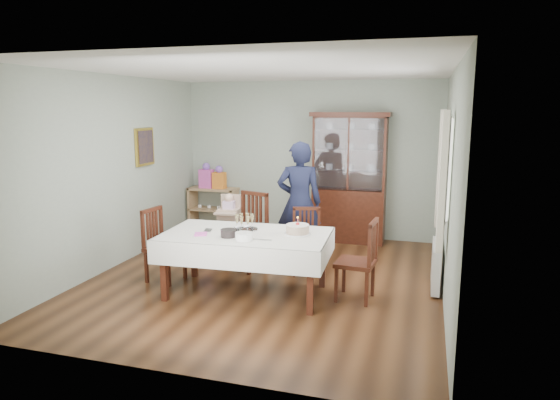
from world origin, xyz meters
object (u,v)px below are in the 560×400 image
at_px(sideboard, 214,209).
at_px(chair_end_right, 357,276).
at_px(gift_bag_pink, 206,177).
at_px(china_cabinet, 349,176).
at_px(woman, 299,202).
at_px(champagne_tray, 245,225).
at_px(birthday_cake, 298,230).
at_px(gift_bag_orange, 219,178).
at_px(chair_end_left, 164,259).
at_px(chair_far_left, 247,246).
at_px(high_chair, 229,231).
at_px(chair_far_right, 306,254).
at_px(dining_table, 246,263).

distance_m(sideboard, chair_end_right, 4.00).
xyz_separation_m(sideboard, gift_bag_pink, (-0.12, -0.02, 0.60)).
height_order(china_cabinet, chair_end_right, china_cabinet).
distance_m(sideboard, gift_bag_pink, 0.62).
relative_size(woman, gift_bag_pink, 3.86).
bearing_deg(champagne_tray, birthday_cake, -0.98).
xyz_separation_m(woman, gift_bag_orange, (-1.85, 1.36, 0.10)).
distance_m(chair_end_left, birthday_cake, 1.89).
bearing_deg(chair_far_left, chair_end_left, -120.07).
height_order(chair_end_right, birthday_cake, birthday_cake).
distance_m(chair_end_left, gift_bag_pink, 2.83).
xyz_separation_m(woman, high_chair, (-1.11, 0.02, -0.51)).
bearing_deg(chair_far_right, chair_far_left, 167.80).
distance_m(high_chair, birthday_cake, 2.02).
distance_m(dining_table, birthday_cake, 0.76).
bearing_deg(gift_bag_pink, sideboard, 9.63).
bearing_deg(chair_far_left, birthday_cake, -23.61).
height_order(dining_table, gift_bag_orange, gift_bag_orange).
height_order(chair_far_right, gift_bag_orange, gift_bag_orange).
bearing_deg(dining_table, birthday_cake, 11.92).
xyz_separation_m(high_chair, gift_bag_orange, (-0.73, 1.33, 0.61)).
xyz_separation_m(dining_table, woman, (0.29, 1.46, 0.50)).
bearing_deg(chair_end_left, chair_far_left, -39.02).
bearing_deg(champagne_tray, china_cabinet, 71.80).
xyz_separation_m(dining_table, chair_end_left, (-1.20, 0.14, -0.10)).
xyz_separation_m(champagne_tray, birthday_cake, (0.68, -0.01, -0.00)).
bearing_deg(champagne_tray, chair_far_left, 108.65).
bearing_deg(champagne_tray, gift_bag_pink, 123.02).
bearing_deg(sideboard, birthday_cake, -49.67).
bearing_deg(woman, china_cabinet, -125.26).
distance_m(china_cabinet, gift_bag_pink, 2.62).
xyz_separation_m(sideboard, champagne_tray, (1.62, -2.70, 0.42)).
bearing_deg(birthday_cake, gift_bag_pink, 131.96).
bearing_deg(dining_table, gift_bag_pink, 122.70).
bearing_deg(woman, birthday_cake, 89.21).
relative_size(dining_table, birthday_cake, 6.45).
bearing_deg(woman, chair_end_right, 114.91).
xyz_separation_m(china_cabinet, chair_end_left, (-2.01, -2.67, -0.84)).
bearing_deg(birthday_cake, sideboard, 130.33).
distance_m(china_cabinet, chair_far_left, 2.34).
relative_size(chair_end_left, chair_end_right, 0.99).
bearing_deg(birthday_cake, chair_end_right, 5.37).
height_order(sideboard, woman, woman).
relative_size(china_cabinet, gift_bag_orange, 5.22).
height_order(woman, gift_bag_pink, woman).
bearing_deg(high_chair, chair_far_right, -26.14).
xyz_separation_m(china_cabinet, chair_far_left, (-1.15, -1.87, -0.81)).
distance_m(china_cabinet, chair_end_right, 2.80).
bearing_deg(chair_end_right, woman, -135.53).
height_order(dining_table, sideboard, sideboard).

